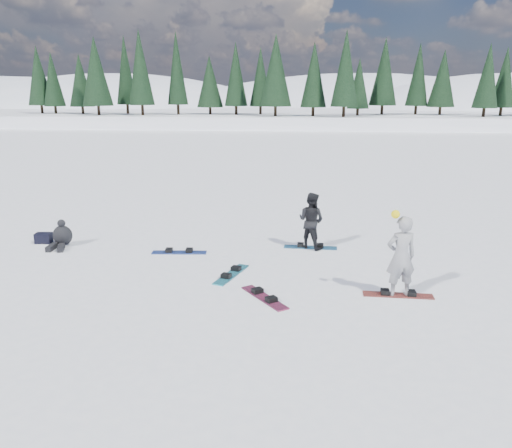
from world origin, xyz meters
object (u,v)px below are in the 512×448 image
at_px(snowboarder_woman, 401,256).
at_px(snowboard_loose_a, 231,274).
at_px(seated_rider, 62,236).
at_px(snowboard_loose_c, 179,252).
at_px(snowboard_loose_b, 264,298).
at_px(gear_bag, 44,238).
at_px(snowboarder_man, 311,221).

xyz_separation_m(snowboarder_woman, snowboard_loose_a, (-3.81, 0.92, -0.89)).
distance_m(seated_rider, snowboard_loose_c, 3.54).
bearing_deg(snowboarder_woman, snowboard_loose_a, -27.32).
xyz_separation_m(snowboarder_woman, snowboard_loose_b, (-2.89, -0.42, -0.89)).
xyz_separation_m(gear_bag, snowboard_loose_c, (4.21, -0.55, -0.14)).
bearing_deg(snowboard_loose_a, snowboard_loose_b, -128.36).
distance_m(snowboarder_woman, snowboarder_man, 3.81).
relative_size(snowboarder_woman, snowboard_loose_b, 1.30).
relative_size(seated_rider, snowboard_loose_c, 0.65).
height_order(seated_rider, gear_bag, seated_rider).
height_order(snowboard_loose_c, snowboard_loose_a, same).
height_order(snowboarder_man, snowboard_loose_c, snowboarder_man).
bearing_deg(snowboard_loose_c, snowboard_loose_b, -53.06).
height_order(gear_bag, snowboard_loose_c, gear_bag).
xyz_separation_m(snowboarder_woman, seated_rider, (-9.01, 2.79, -0.61)).
relative_size(snowboarder_man, gear_bag, 3.58).
relative_size(snowboarder_man, snowboard_loose_b, 1.07).
bearing_deg(seated_rider, snowboard_loose_a, -30.90).
xyz_separation_m(snowboarder_man, snowboard_loose_c, (-3.62, -0.83, -0.79)).
height_order(snowboarder_woman, snowboard_loose_b, snowboarder_woman).
bearing_deg(snowboarder_woman, snowboard_loose_b, -5.61).
bearing_deg(seated_rider, snowboarder_woman, -28.30).
height_order(gear_bag, snowboard_loose_b, gear_bag).
xyz_separation_m(snowboard_loose_c, snowboard_loose_a, (1.68, -1.57, 0.00)).
bearing_deg(gear_bag, snowboard_loose_b, -26.90).
height_order(snowboarder_woman, snowboarder_man, snowboarder_woman).
height_order(snowboarder_man, snowboard_loose_a, snowboarder_man).
xyz_separation_m(snowboarder_woman, gear_bag, (-9.71, 3.04, -0.76)).
xyz_separation_m(snowboarder_man, gear_bag, (-7.83, -0.27, -0.65)).
bearing_deg(snowboard_loose_a, seated_rider, 87.37).
bearing_deg(snowboard_loose_b, snowboard_loose_c, -175.22).
height_order(snowboarder_man, snowboard_loose_b, snowboarder_man).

